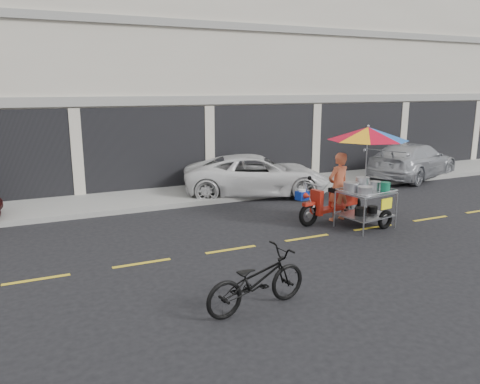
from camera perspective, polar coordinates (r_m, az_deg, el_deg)
name	(u,v)px	position (r m, az deg, el deg)	size (l,w,h in m)	color
ground	(307,238)	(11.42, 8.16, -5.55)	(90.00, 90.00, 0.00)	black
sidewalk	(220,190)	(16.12, -2.43, 0.24)	(45.00, 3.00, 0.15)	gray
shophouse_block	(234,71)	(21.54, -0.68, 14.53)	(36.00, 8.11, 10.40)	beige
centerline	(307,238)	(11.42, 8.16, -5.53)	(42.00, 0.10, 0.01)	gold
white_pickup	(257,175)	(15.62, 2.05, 2.08)	(2.23, 4.83, 1.34)	silver
silver_pickup	(413,161)	(19.74, 20.29, 3.62)	(1.96, 4.83, 1.40)	#B6B8BE
near_bicycle	(257,280)	(7.70, 2.05, -10.70)	(0.66, 1.88, 0.99)	black
food_vendor_rig	(356,162)	(12.41, 13.97, 3.54)	(2.87, 2.31, 2.64)	black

